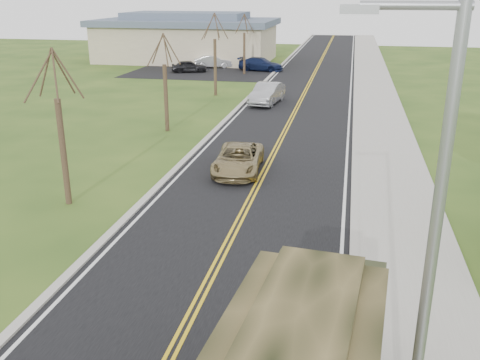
# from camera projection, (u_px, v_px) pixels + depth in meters

# --- Properties ---
(road) EXTENTS (8.00, 120.00, 0.01)m
(road) POSITION_uv_depth(u_px,v_px,m) (308.00, 86.00, 47.65)
(road) COLOR black
(road) RESTS_ON ground
(curb_right) EXTENTS (0.30, 120.00, 0.12)m
(curb_right) POSITION_uv_depth(u_px,v_px,m) (356.00, 87.00, 46.84)
(curb_right) COLOR #9E998E
(curb_right) RESTS_ON ground
(sidewalk_right) EXTENTS (3.20, 120.00, 0.10)m
(sidewalk_right) POSITION_uv_depth(u_px,v_px,m) (376.00, 88.00, 46.51)
(sidewalk_right) COLOR #9E998E
(sidewalk_right) RESTS_ON ground
(curb_left) EXTENTS (0.30, 120.00, 0.10)m
(curb_left) POSITION_uv_depth(u_px,v_px,m) (262.00, 84.00, 48.42)
(curb_left) COLOR #9E998E
(curb_left) RESTS_ON ground
(street_light) EXTENTS (1.65, 0.22, 8.00)m
(street_light) POSITION_uv_depth(u_px,v_px,m) (426.00, 247.00, 7.84)
(street_light) COLOR gray
(street_light) RESTS_ON ground
(bare_tree_a) EXTENTS (1.93, 2.26, 6.08)m
(bare_tree_a) POSITION_uv_depth(u_px,v_px,m) (62.00, 140.00, 20.40)
(bare_tree_a) COLOR #38281C
(bare_tree_a) RESTS_ON ground
(bare_tree_b) EXTENTS (1.83, 2.14, 5.73)m
(bare_tree_b) POSITION_uv_depth(u_px,v_px,m) (166.00, 90.00, 31.53)
(bare_tree_b) COLOR #38281C
(bare_tree_b) RESTS_ON ground
(bare_tree_c) EXTENTS (2.04, 2.39, 6.42)m
(bare_tree_c) POSITION_uv_depth(u_px,v_px,m) (215.00, 61.00, 42.51)
(bare_tree_c) COLOR #38281C
(bare_tree_c) RESTS_ON ground
(bare_tree_d) EXTENTS (1.88, 2.20, 5.91)m
(bare_tree_d) POSITION_uv_depth(u_px,v_px,m) (244.00, 49.00, 53.67)
(bare_tree_d) COLOR #38281C
(bare_tree_d) RESTS_ON ground
(commercial_building) EXTENTS (25.50, 21.50, 5.65)m
(commercial_building) POSITION_uv_depth(u_px,v_px,m) (187.00, 38.00, 64.54)
(commercial_building) COLOR tan
(commercial_building) RESTS_ON ground
(suv_champagne) EXTENTS (2.37, 4.61, 1.24)m
(suv_champagne) POSITION_uv_depth(u_px,v_px,m) (238.00, 159.00, 24.79)
(suv_champagne) COLOR #8C7A4F
(suv_champagne) RESTS_ON ground
(sedan_silver) EXTENTS (2.23, 4.86, 1.54)m
(sedan_silver) POSITION_uv_depth(u_px,v_px,m) (267.00, 94.00, 39.86)
(sedan_silver) COLOR #9D9EA2
(sedan_silver) RESTS_ON ground
(lot_car_dark) EXTENTS (3.91, 2.61, 1.24)m
(lot_car_dark) POSITION_uv_depth(u_px,v_px,m) (189.00, 66.00, 55.51)
(lot_car_dark) COLOR black
(lot_car_dark) RESTS_ON ground
(lot_car_silver) EXTENTS (4.38, 2.73, 1.36)m
(lot_car_silver) POSITION_uv_depth(u_px,v_px,m) (213.00, 62.00, 58.78)
(lot_car_silver) COLOR silver
(lot_car_silver) RESTS_ON ground
(lot_car_navy) EXTENTS (5.02, 2.68, 1.38)m
(lot_car_navy) POSITION_uv_depth(u_px,v_px,m) (261.00, 64.00, 56.57)
(lot_car_navy) COLOR #10193C
(lot_car_navy) RESTS_ON ground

